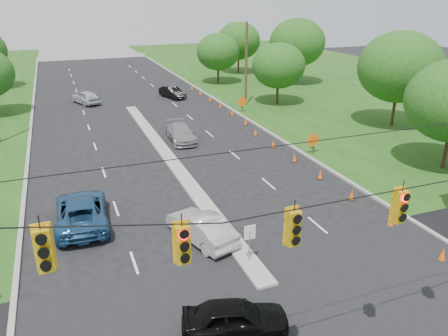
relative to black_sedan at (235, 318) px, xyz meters
name	(u,v)px	position (x,y,z in m)	size (l,w,h in m)	color
curb_left	(30,139)	(-7.81, 27.85, -0.67)	(0.25, 110.00, 0.16)	gray
curb_right	(243,117)	(12.39, 27.85, -0.67)	(0.25, 110.00, 0.16)	gray
median	(169,159)	(2.29, 18.85, -0.67)	(1.00, 34.00, 0.18)	gray
median_sign	(250,237)	(2.29, 3.85, 0.79)	(0.55, 0.06, 2.05)	gray
signal_span	(351,249)	(2.24, -3.15, 4.30)	(25.60, 0.32, 9.00)	#422D1C
utility_pole_far_right	(246,65)	(14.79, 32.85, 3.83)	(0.28, 0.28, 9.00)	#422D1C
cone_0	(443,254)	(10.93, 0.85, -0.32)	(0.32, 0.32, 0.70)	#FB5D0B
cone_1	(391,221)	(10.93, 4.35, -0.32)	(0.32, 0.32, 0.70)	#FB5D0B
cone_2	(352,195)	(10.93, 7.85, -0.32)	(0.32, 0.32, 0.70)	#FB5D0B
cone_3	(320,174)	(10.93, 11.35, -0.32)	(0.32, 0.32, 0.70)	#FB5D0B
cone_4	(295,157)	(10.93, 14.85, -0.32)	(0.32, 0.32, 0.70)	#FB5D0B
cone_5	(273,144)	(10.93, 18.35, -0.32)	(0.32, 0.32, 0.70)	#FB5D0B
cone_6	(255,132)	(10.93, 21.85, -0.32)	(0.32, 0.32, 0.70)	#FB5D0B
cone_7	(246,121)	(11.53, 25.35, -0.32)	(0.32, 0.32, 0.70)	#FB5D0B
cone_8	(232,113)	(11.53, 28.85, -0.32)	(0.32, 0.32, 0.70)	#FB5D0B
cone_9	(220,105)	(11.53, 32.35, -0.32)	(0.32, 0.32, 0.70)	#FB5D0B
cone_10	(210,98)	(11.53, 35.85, -0.32)	(0.32, 0.32, 0.70)	#FB5D0B
cone_11	(200,93)	(11.53, 39.35, -0.32)	(0.32, 0.32, 0.70)	#FB5D0B
cone_12	(192,87)	(11.53, 42.85, -0.32)	(0.32, 0.32, 0.70)	#FB5D0B
work_sign_1	(313,141)	(13.09, 15.85, 0.42)	(1.27, 0.58, 1.37)	black
work_sign_2	(242,102)	(13.09, 29.85, 0.42)	(1.27, 0.58, 1.37)	black
tree_8	(400,67)	(24.29, 19.85, 4.90)	(7.56, 7.56, 8.82)	black
tree_9	(279,66)	(18.29, 31.85, 3.66)	(5.88, 5.88, 6.86)	black
tree_10	(297,43)	(26.29, 41.85, 4.90)	(7.56, 7.56, 8.82)	black
tree_11	(239,41)	(22.29, 52.85, 4.28)	(6.72, 6.72, 7.84)	black
tree_12	(218,52)	(16.29, 45.85, 3.66)	(5.88, 5.88, 6.86)	black
black_sedan	(235,318)	(0.00, 0.00, 0.00)	(1.59, 3.96, 1.35)	black
white_sedan	(201,227)	(0.89, 6.70, 0.06)	(1.56, 4.48, 1.48)	#B6B2B2
blue_pickup	(82,211)	(-4.65, 10.63, 0.13)	(2.65, 5.76, 1.60)	navy
silver_car_far	(181,133)	(4.35, 22.79, 0.03)	(1.97, 4.85, 1.41)	gray
silver_car_oncoming	(86,97)	(-2.11, 39.87, 0.08)	(1.79, 4.46, 1.52)	#B0AFBD
dark_car_receding	(172,92)	(7.93, 39.30, 0.01)	(1.46, 4.17, 1.38)	black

